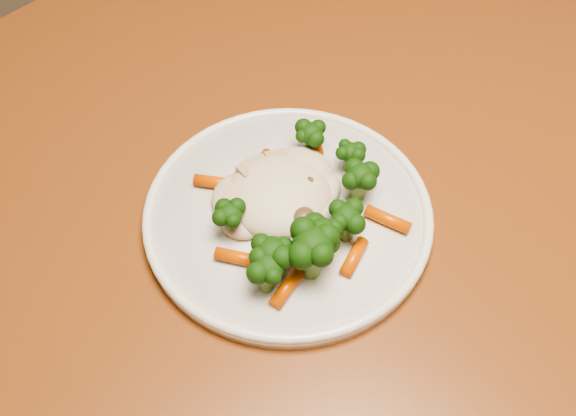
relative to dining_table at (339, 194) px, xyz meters
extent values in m
cube|color=brown|center=(0.00, 0.00, 0.07)|extent=(1.39, 1.02, 0.04)
cube|color=brown|center=(0.53, 0.44, -0.30)|extent=(0.07, 0.07, 0.71)
cylinder|color=white|center=(-0.11, -0.05, 0.10)|extent=(0.27, 0.27, 0.01)
ellipsoid|color=beige|center=(-0.11, -0.03, 0.13)|extent=(0.12, 0.10, 0.04)
ellipsoid|color=black|center=(-0.17, -0.10, 0.12)|extent=(0.04, 0.04, 0.04)
ellipsoid|color=black|center=(-0.13, -0.11, 0.13)|extent=(0.06, 0.06, 0.05)
ellipsoid|color=black|center=(-0.09, -0.10, 0.12)|extent=(0.04, 0.04, 0.04)
ellipsoid|color=black|center=(-0.04, -0.07, 0.12)|extent=(0.04, 0.04, 0.04)
ellipsoid|color=black|center=(-0.03, -0.04, 0.12)|extent=(0.03, 0.03, 0.03)
ellipsoid|color=black|center=(-0.05, 0.00, 0.12)|extent=(0.04, 0.04, 0.03)
ellipsoid|color=black|center=(-0.17, -0.03, 0.12)|extent=(0.04, 0.04, 0.03)
ellipsoid|color=black|center=(-0.16, -0.09, 0.12)|extent=(0.05, 0.05, 0.04)
ellipsoid|color=black|center=(-0.12, -0.10, 0.12)|extent=(0.05, 0.05, 0.04)
cylinder|color=#E65A05|center=(-0.14, 0.02, 0.11)|extent=(0.04, 0.04, 0.01)
cylinder|color=#E65A05|center=(-0.10, 0.01, 0.11)|extent=(0.04, 0.03, 0.01)
cylinder|color=#E65A05|center=(-0.06, 0.00, 0.11)|extent=(0.05, 0.03, 0.01)
cylinder|color=#E65A05|center=(-0.18, -0.07, 0.11)|extent=(0.04, 0.04, 0.01)
cylinder|color=#E65A05|center=(-0.16, -0.11, 0.11)|extent=(0.05, 0.03, 0.01)
cylinder|color=#E65A05|center=(-0.10, -0.13, 0.11)|extent=(0.04, 0.03, 0.01)
cylinder|color=#E65A05|center=(-0.04, -0.11, 0.11)|extent=(0.03, 0.05, 0.01)
cylinder|color=#E65A05|center=(-0.10, -0.03, 0.12)|extent=(0.02, 0.05, 0.01)
cylinder|color=#E65A05|center=(-0.11, -0.02, 0.12)|extent=(0.02, 0.05, 0.01)
ellipsoid|color=brown|center=(-0.10, -0.04, 0.12)|extent=(0.03, 0.03, 0.02)
ellipsoid|color=brown|center=(-0.09, -0.04, 0.12)|extent=(0.02, 0.02, 0.02)
ellipsoid|color=brown|center=(-0.14, -0.04, 0.12)|extent=(0.02, 0.02, 0.01)
ellipsoid|color=brown|center=(-0.11, -0.07, 0.12)|extent=(0.02, 0.02, 0.02)
ellipsoid|color=brown|center=(-0.09, -0.03, 0.12)|extent=(0.03, 0.03, 0.02)
cube|color=tan|center=(-0.12, 0.00, 0.12)|extent=(0.03, 0.02, 0.01)
cube|color=tan|center=(-0.09, 0.00, 0.12)|extent=(0.02, 0.02, 0.01)
cube|color=tan|center=(-0.15, -0.01, 0.12)|extent=(0.02, 0.02, 0.01)
camera|label=1|loc=(-0.36, -0.37, 0.65)|focal=45.00mm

